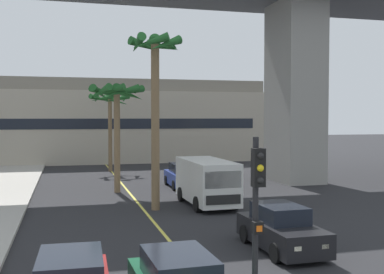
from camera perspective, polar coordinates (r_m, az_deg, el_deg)
The scene contains 9 objects.
lane_stripe_center at distance 24.64m, azimuth -5.99°, elevation -8.35°, with size 0.14×56.00×0.01m, color #DBCC4C.
pier_building_backdrop at distance 50.62m, azimuth -10.60°, elevation 1.82°, with size 33.54×8.04×8.35m.
car_queue_front at distance 31.39m, azimuth -1.15°, elevation -4.69°, with size 1.88×4.13×1.56m.
car_queue_fourth at distance 17.08m, azimuth 10.53°, elevation -10.75°, with size 1.90×4.13×1.56m.
delivery_van at distance 24.93m, azimuth 1.75°, elevation -5.22°, with size 2.23×5.28×2.36m.
traffic_light_median_near at distance 9.72m, azimuth 7.71°, elevation -8.78°, with size 0.24×0.37×4.20m.
palm_tree_near_median at distance 23.66m, azimuth -4.36°, elevation 7.32°, with size 2.70×2.81×8.66m.
palm_tree_mid_median at distance 29.36m, azimuth -8.95°, elevation 4.25°, with size 3.41×3.45×6.63m.
palm_tree_far_median at distance 40.88m, azimuth -9.78°, elevation 3.67°, with size 3.47×3.59×6.63m.
Camera 1 is at (-3.67, 0.07, 4.60)m, focal length 44.84 mm.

